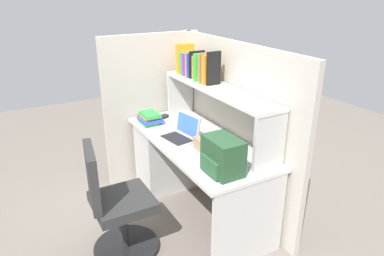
# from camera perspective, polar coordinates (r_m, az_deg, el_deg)

# --- Properties ---
(ground_plane) EXTENTS (8.00, 8.00, 0.00)m
(ground_plane) POSITION_cam_1_polar(r_m,az_deg,el_deg) (3.45, 0.75, -13.05)
(ground_plane) COLOR slate
(desk) EXTENTS (1.60, 0.70, 0.73)m
(desk) POSITION_cam_1_polar(r_m,az_deg,el_deg) (3.53, -2.36, -4.47)
(desk) COLOR silver
(desk) RESTS_ON ground_plane
(cubicle_partition_rear) EXTENTS (1.84, 0.05, 1.55)m
(cubicle_partition_rear) POSITION_cam_1_polar(r_m,az_deg,el_deg) (3.26, 6.63, 0.16)
(cubicle_partition_rear) COLOR #BCB5A8
(cubicle_partition_rear) RESTS_ON ground_plane
(cubicle_partition_left) EXTENTS (0.05, 1.06, 1.55)m
(cubicle_partition_left) POSITION_cam_1_polar(r_m,az_deg,el_deg) (3.76, -6.31, 3.22)
(cubicle_partition_left) COLOR #BCB5A8
(cubicle_partition_left) RESTS_ON ground_plane
(overhead_hutch) EXTENTS (1.44, 0.28, 0.45)m
(overhead_hutch) POSITION_cam_1_polar(r_m,az_deg,el_deg) (3.06, 4.12, 4.89)
(overhead_hutch) COLOR beige
(overhead_hutch) RESTS_ON desk
(reference_books_on_shelf) EXTENTS (0.56, 0.19, 0.29)m
(reference_books_on_shelf) POSITION_cam_1_polar(r_m,az_deg,el_deg) (3.29, 0.85, 10.21)
(reference_books_on_shelf) COLOR orange
(reference_books_on_shelf) RESTS_ON overhead_hutch
(laptop) EXTENTS (0.35, 0.30, 0.22)m
(laptop) POSITION_cam_1_polar(r_m,az_deg,el_deg) (3.08, -1.75, -0.93)
(laptop) COLOR #B7BABF
(laptop) RESTS_ON desk
(backpack) EXTENTS (0.30, 0.22, 0.27)m
(backpack) POSITION_cam_1_polar(r_m,az_deg,el_deg) (2.51, 4.91, -4.58)
(backpack) COLOR #264C2D
(backpack) RESTS_ON desk
(computer_mouse) EXTENTS (0.10, 0.12, 0.03)m
(computer_mouse) POSITION_cam_1_polar(r_m,az_deg,el_deg) (3.59, -4.67, 1.85)
(computer_mouse) COLOR #262628
(computer_mouse) RESTS_ON desk
(paper_cup) EXTENTS (0.08, 0.08, 0.09)m
(paper_cup) POSITION_cam_1_polar(r_m,az_deg,el_deg) (3.31, -1.67, 0.64)
(paper_cup) COLOR white
(paper_cup) RESTS_ON desk
(tissue_box) EXTENTS (0.23, 0.14, 0.10)m
(tissue_box) POSITION_cam_1_polar(r_m,az_deg,el_deg) (2.85, 2.20, -2.91)
(tissue_box) COLOR #9E7F60
(tissue_box) RESTS_ON desk
(desk_book_stack) EXTENTS (0.23, 0.20, 0.11)m
(desk_book_stack) POSITION_cam_1_polar(r_m,az_deg,el_deg) (3.45, -6.90, 1.61)
(desk_book_stack) COLOR green
(desk_book_stack) RESTS_ON desk
(office_chair) EXTENTS (0.52, 0.52, 0.93)m
(office_chair) POSITION_cam_1_polar(r_m,az_deg,el_deg) (2.82, -12.20, -12.79)
(office_chair) COLOR black
(office_chair) RESTS_ON ground_plane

